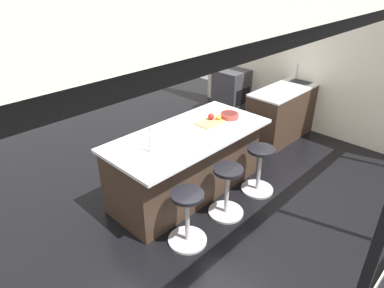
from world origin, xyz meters
The scene contains 13 objects.
ground_plane centered at (0.00, 0.00, 0.00)m, with size 8.13×8.13×0.00m, color black.
interior_partition_left centered at (-3.13, 0.00, 1.42)m, with size 0.15×4.81×2.84m.
sink_cabinet centered at (-2.78, -0.08, 0.46)m, with size 2.12×0.60×1.19m.
oven_range centered at (-2.78, -1.49, 0.44)m, with size 0.60×0.61×0.88m.
kitchen_island centered at (-0.08, -0.11, 0.46)m, with size 2.17×1.03×0.90m.
stool_by_window centered at (-0.76, 0.58, 0.31)m, with size 0.44×0.44×0.66m.
stool_middle centered at (-0.08, 0.58, 0.31)m, with size 0.44×0.44×0.66m.
stool_near_camera centered at (0.61, 0.58, 0.31)m, with size 0.44×0.44×0.66m.
cutting_board centered at (-0.48, -0.07, 0.91)m, with size 0.36×0.24×0.02m, color tan.
apple_yellow centered at (-0.63, -0.04, 0.96)m, with size 0.07×0.07×0.07m, color gold.
apple_red centered at (-0.56, -0.12, 0.96)m, with size 0.09×0.09×0.09m, color red.
water_bottle centered at (0.55, -0.03, 1.02)m, with size 0.06×0.06×0.31m.
fruit_bowl centered at (-0.81, 0.00, 0.94)m, with size 0.26×0.26×0.07m.
Camera 1 is at (2.64, 2.63, 2.78)m, focal length 31.83 mm.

